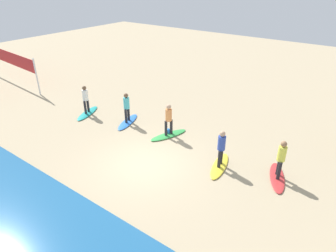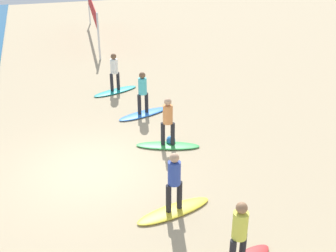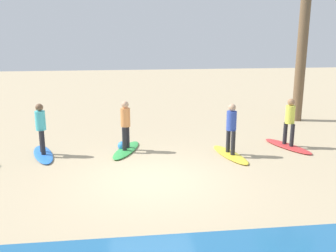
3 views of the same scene
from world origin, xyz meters
name	(u,v)px [view 1 (image 1 of 3)]	position (x,y,z in m)	size (l,w,h in m)	color
ground_plane	(145,164)	(0.00, 0.00, 0.00)	(60.00, 60.00, 0.00)	tan
surfboard_red	(277,177)	(-4.97, -2.41, 0.04)	(2.10, 0.56, 0.09)	red
surfer_red	(281,157)	(-4.97, -2.41, 1.04)	(0.32, 0.44, 1.64)	#232328
surfboard_yellow	(219,166)	(-2.71, -1.75, 0.04)	(2.10, 0.56, 0.09)	yellow
surfer_yellow	(221,146)	(-2.71, -1.75, 1.04)	(0.32, 0.45, 1.64)	#232328
surfboard_green	(169,135)	(0.65, -2.65, 0.04)	(2.10, 0.56, 0.09)	green
surfer_green	(169,118)	(0.65, -2.65, 1.04)	(0.32, 0.44, 1.64)	#232328
surfboard_blue	(128,122)	(3.36, -2.52, 0.04)	(2.10, 0.56, 0.09)	blue
surfer_blue	(127,105)	(3.36, -2.52, 1.04)	(0.32, 0.45, 1.64)	#232328
surfboard_teal	(88,113)	(6.06, -1.97, 0.04)	(2.10, 0.56, 0.09)	teal
surfer_teal	(85,97)	(6.06, -1.97, 1.04)	(0.32, 0.44, 1.64)	#232328
volleyball_net	(5,58)	(15.56, -2.50, 1.79)	(9.07, 0.85, 2.50)	silver
beach_ball	(168,131)	(0.79, -2.80, 0.15)	(0.31, 0.31, 0.31)	#338CE5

